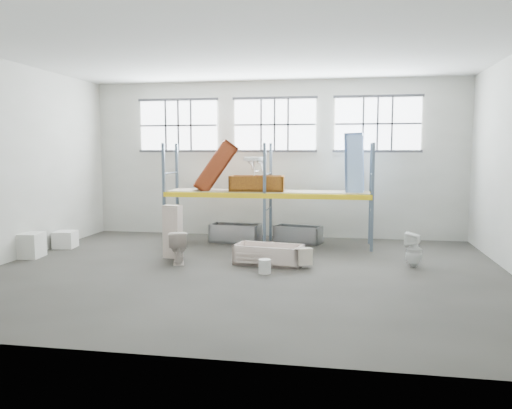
% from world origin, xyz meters
% --- Properties ---
extents(floor, '(12.00, 10.00, 0.10)m').
position_xyz_m(floor, '(0.00, 0.00, -0.05)').
color(floor, '#4A4640').
rests_on(floor, ground).
extents(ceiling, '(12.00, 10.00, 0.10)m').
position_xyz_m(ceiling, '(0.00, 0.00, 5.05)').
color(ceiling, silver).
rests_on(ceiling, ground).
extents(wall_back, '(12.00, 0.10, 5.00)m').
position_xyz_m(wall_back, '(0.00, 5.05, 2.50)').
color(wall_back, '#B0AFA3').
rests_on(wall_back, ground).
extents(wall_front, '(12.00, 0.10, 5.00)m').
position_xyz_m(wall_front, '(0.00, -5.05, 2.50)').
color(wall_front, '#A4A499').
rests_on(wall_front, ground).
extents(wall_left, '(0.10, 10.00, 5.00)m').
position_xyz_m(wall_left, '(-6.05, 0.00, 2.50)').
color(wall_left, '#A1A196').
rests_on(wall_left, ground).
extents(window_left, '(2.60, 0.04, 1.60)m').
position_xyz_m(window_left, '(-3.20, 4.94, 3.60)').
color(window_left, white).
rests_on(window_left, wall_back).
extents(window_mid, '(2.60, 0.04, 1.60)m').
position_xyz_m(window_mid, '(0.00, 4.94, 3.60)').
color(window_mid, white).
rests_on(window_mid, wall_back).
extents(window_right, '(2.60, 0.04, 1.60)m').
position_xyz_m(window_right, '(3.20, 4.94, 3.60)').
color(window_right, white).
rests_on(window_right, wall_back).
extents(rack_upright_la, '(0.08, 0.08, 3.00)m').
position_xyz_m(rack_upright_la, '(-3.00, 2.90, 1.50)').
color(rack_upright_la, slate).
rests_on(rack_upright_la, floor).
extents(rack_upright_lb, '(0.08, 0.08, 3.00)m').
position_xyz_m(rack_upright_lb, '(-3.00, 4.10, 1.50)').
color(rack_upright_lb, slate).
rests_on(rack_upright_lb, floor).
extents(rack_upright_ma, '(0.08, 0.08, 3.00)m').
position_xyz_m(rack_upright_ma, '(0.00, 2.90, 1.50)').
color(rack_upright_ma, slate).
rests_on(rack_upright_ma, floor).
extents(rack_upright_mb, '(0.08, 0.08, 3.00)m').
position_xyz_m(rack_upright_mb, '(0.00, 4.10, 1.50)').
color(rack_upright_mb, slate).
rests_on(rack_upright_mb, floor).
extents(rack_upright_ra, '(0.08, 0.08, 3.00)m').
position_xyz_m(rack_upright_ra, '(3.00, 2.90, 1.50)').
color(rack_upright_ra, slate).
rests_on(rack_upright_ra, floor).
extents(rack_upright_rb, '(0.08, 0.08, 3.00)m').
position_xyz_m(rack_upright_rb, '(3.00, 4.10, 1.50)').
color(rack_upright_rb, slate).
rests_on(rack_upright_rb, floor).
extents(rack_beam_front, '(6.00, 0.10, 0.14)m').
position_xyz_m(rack_beam_front, '(0.00, 2.90, 1.50)').
color(rack_beam_front, yellow).
rests_on(rack_beam_front, floor).
extents(rack_beam_back, '(6.00, 0.10, 0.14)m').
position_xyz_m(rack_beam_back, '(0.00, 4.10, 1.50)').
color(rack_beam_back, yellow).
rests_on(rack_beam_back, floor).
extents(shelf_deck, '(5.90, 1.10, 0.03)m').
position_xyz_m(shelf_deck, '(0.00, 3.50, 1.58)').
color(shelf_deck, gray).
rests_on(shelf_deck, floor).
extents(wet_patch, '(1.80, 1.80, 0.00)m').
position_xyz_m(wet_patch, '(0.00, 2.70, 0.00)').
color(wet_patch, black).
rests_on(wet_patch, floor).
extents(bathtub_beige, '(1.74, 1.01, 0.48)m').
position_xyz_m(bathtub_beige, '(0.44, 0.83, 0.24)').
color(bathtub_beige, beige).
rests_on(bathtub_beige, floor).
extents(cistern_spare, '(0.45, 0.31, 0.40)m').
position_xyz_m(cistern_spare, '(1.31, 0.56, 0.28)').
color(cistern_spare, beige).
rests_on(cistern_spare, bathtub_beige).
extents(sink_in_tub, '(0.52, 0.52, 0.15)m').
position_xyz_m(sink_in_tub, '(0.61, 0.70, 0.16)').
color(sink_in_tub, beige).
rests_on(sink_in_tub, bathtub_beige).
extents(toilet_beige, '(0.68, 0.90, 0.81)m').
position_xyz_m(toilet_beige, '(-1.80, 0.58, 0.41)').
color(toilet_beige, beige).
rests_on(toilet_beige, floor).
extents(cistern_tall, '(0.49, 0.36, 1.38)m').
position_xyz_m(cistern_tall, '(-2.14, 1.16, 0.69)').
color(cistern_tall, beige).
rests_on(cistern_tall, floor).
extents(toilet_white, '(0.50, 0.49, 0.84)m').
position_xyz_m(toilet_white, '(3.91, 1.13, 0.42)').
color(toilet_white, white).
rests_on(toilet_white, floor).
extents(steel_tub_left, '(1.56, 0.83, 0.55)m').
position_xyz_m(steel_tub_left, '(-1.02, 3.69, 0.28)').
color(steel_tub_left, '#A9ABB0').
rests_on(steel_tub_left, floor).
extents(steel_tub_right, '(1.50, 0.96, 0.51)m').
position_xyz_m(steel_tub_right, '(0.88, 3.92, 0.25)').
color(steel_tub_right, '#A4A8AD').
rests_on(steel_tub_right, floor).
extents(rust_tub_flat, '(1.64, 0.87, 0.45)m').
position_xyz_m(rust_tub_flat, '(-0.31, 3.41, 1.82)').
color(rust_tub_flat, '#975910').
rests_on(rust_tub_flat, shelf_deck).
extents(rust_tub_tilted, '(1.51, 1.14, 1.64)m').
position_xyz_m(rust_tub_tilted, '(-1.59, 3.53, 2.29)').
color(rust_tub_tilted, maroon).
rests_on(rust_tub_tilted, shelf_deck).
extents(sink_on_shelf, '(0.76, 0.69, 0.55)m').
position_xyz_m(sink_on_shelf, '(-0.37, 3.25, 2.09)').
color(sink_on_shelf, silver).
rests_on(sink_on_shelf, rust_tub_flat).
extents(blue_tub_upright, '(0.61, 0.86, 1.77)m').
position_xyz_m(blue_tub_upright, '(2.51, 3.63, 2.40)').
color(blue_tub_upright, '#95BBF8').
rests_on(blue_tub_upright, shelf_deck).
extents(bucket, '(0.32, 0.32, 0.32)m').
position_xyz_m(bucket, '(0.49, -0.12, 0.16)').
color(bucket, silver).
rests_on(bucket, floor).
extents(carton_near, '(0.81, 0.71, 0.64)m').
position_xyz_m(carton_near, '(-5.92, 0.55, 0.32)').
color(carton_near, silver).
rests_on(carton_near, floor).
extents(carton_far, '(0.64, 0.64, 0.48)m').
position_xyz_m(carton_far, '(-5.65, 1.95, 0.24)').
color(carton_far, silver).
rests_on(carton_far, floor).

